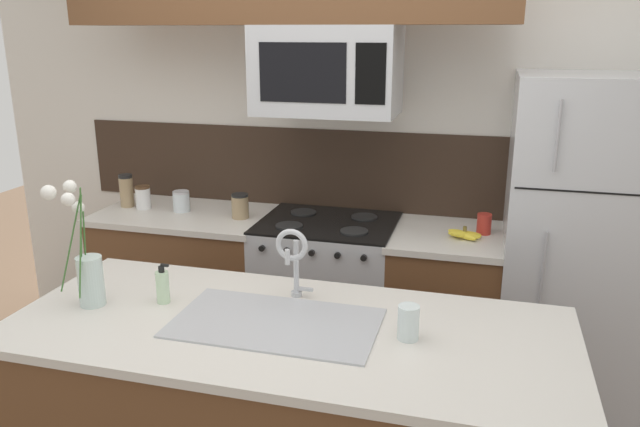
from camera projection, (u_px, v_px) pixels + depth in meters
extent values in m
cube|color=silver|center=(393.00, 146.00, 3.66)|extent=(5.20, 0.10, 2.60)
cube|color=#332319|center=(341.00, 170.00, 3.73)|extent=(3.33, 0.01, 0.48)
cube|color=brown|center=(190.00, 285.00, 3.86)|extent=(1.00, 0.62, 0.88)
cube|color=beige|center=(185.00, 215.00, 3.73)|extent=(1.03, 0.65, 0.03)
cube|color=brown|center=(443.00, 314.00, 3.46)|extent=(0.57, 0.62, 0.88)
cube|color=beige|center=(448.00, 237.00, 3.34)|extent=(0.60, 0.65, 0.03)
cube|color=#B7BABF|center=(327.00, 298.00, 3.63)|extent=(0.76, 0.62, 0.91)
cube|color=black|center=(328.00, 223.00, 3.50)|extent=(0.76, 0.62, 0.01)
cylinder|color=black|center=(289.00, 226.00, 3.41)|extent=(0.15, 0.15, 0.01)
cylinder|color=black|center=(354.00, 231.00, 3.32)|extent=(0.15, 0.15, 0.01)
cylinder|color=black|center=(303.00, 212.00, 3.67)|extent=(0.15, 0.15, 0.01)
cylinder|color=black|center=(364.00, 217.00, 3.57)|extent=(0.15, 0.15, 0.01)
cylinder|color=black|center=(262.00, 248.00, 3.29)|extent=(0.03, 0.02, 0.03)
cylinder|color=black|center=(286.00, 251.00, 3.25)|extent=(0.03, 0.02, 0.03)
cylinder|color=black|center=(312.00, 253.00, 3.22)|extent=(0.03, 0.02, 0.03)
cylinder|color=black|center=(337.00, 255.00, 3.18)|extent=(0.03, 0.02, 0.03)
cylinder|color=black|center=(364.00, 258.00, 3.15)|extent=(0.03, 0.02, 0.03)
cube|color=#B7BABF|center=(327.00, 71.00, 3.24)|extent=(0.74, 0.40, 0.45)
cube|color=black|center=(302.00, 73.00, 3.07)|extent=(0.45, 0.00, 0.29)
cube|color=black|center=(370.00, 74.00, 2.99)|extent=(0.15, 0.00, 0.29)
cube|color=#B7BABF|center=(593.00, 250.00, 3.17)|extent=(0.89, 0.72, 1.76)
cube|color=black|center=(616.00, 194.00, 2.73)|extent=(0.85, 0.00, 0.01)
cylinder|color=#99999E|center=(558.00, 136.00, 2.71)|extent=(0.01, 0.01, 0.32)
cylinder|color=#99999E|center=(540.00, 299.00, 2.93)|extent=(0.01, 0.01, 0.67)
cylinder|color=#997F5B|center=(127.00, 192.00, 3.82)|extent=(0.08, 0.08, 0.18)
cylinder|color=black|center=(125.00, 176.00, 3.79)|extent=(0.08, 0.08, 0.02)
cylinder|color=silver|center=(143.00, 198.00, 3.78)|extent=(0.09, 0.09, 0.13)
cylinder|color=#4C331E|center=(142.00, 187.00, 3.76)|extent=(0.09, 0.09, 0.01)
cylinder|color=silver|center=(181.00, 202.00, 3.73)|extent=(0.10, 0.10, 0.11)
cylinder|color=#B2B2B7|center=(181.00, 192.00, 3.71)|extent=(0.10, 0.10, 0.01)
cylinder|color=#997F5B|center=(240.00, 207.00, 3.59)|extent=(0.10, 0.10, 0.13)
cylinder|color=black|center=(240.00, 195.00, 3.57)|extent=(0.10, 0.10, 0.01)
ellipsoid|color=yellow|center=(462.00, 235.00, 3.24)|extent=(0.17, 0.12, 0.05)
ellipsoid|color=yellow|center=(463.00, 234.00, 3.26)|extent=(0.17, 0.09, 0.05)
ellipsoid|color=yellow|center=(464.00, 235.00, 3.24)|extent=(0.17, 0.04, 0.04)
ellipsoid|color=yellow|center=(466.00, 234.00, 3.25)|extent=(0.18, 0.09, 0.05)
ellipsoid|color=yellow|center=(467.00, 235.00, 3.24)|extent=(0.16, 0.13, 0.07)
cylinder|color=brown|center=(465.00, 229.00, 3.24)|extent=(0.02, 0.02, 0.03)
cylinder|color=#B22D23|center=(484.00, 224.00, 3.31)|extent=(0.08, 0.08, 0.11)
cube|color=beige|center=(287.00, 329.00, 2.30)|extent=(2.09, 0.89, 0.03)
cube|color=#ADAFB5|center=(276.00, 323.00, 2.31)|extent=(0.76, 0.44, 0.01)
cube|color=#ADAFB5|center=(233.00, 336.00, 2.38)|extent=(0.30, 0.33, 0.15)
cube|color=#ADAFB5|center=(321.00, 348.00, 2.29)|extent=(0.30, 0.33, 0.15)
cylinder|color=#B7BABF|center=(297.00, 294.00, 2.55)|extent=(0.04, 0.04, 0.02)
cylinder|color=#B7BABF|center=(296.00, 266.00, 2.51)|extent=(0.02, 0.02, 0.22)
torus|color=#B7BABF|center=(292.00, 245.00, 2.43)|extent=(0.13, 0.02, 0.13)
cylinder|color=#B7BABF|center=(287.00, 257.00, 2.39)|extent=(0.02, 0.02, 0.06)
cube|color=#B7BABF|center=(305.00, 289.00, 2.53)|extent=(0.07, 0.01, 0.01)
cylinder|color=beige|center=(163.00, 287.00, 2.47)|extent=(0.05, 0.05, 0.13)
cylinder|color=black|center=(161.00, 269.00, 2.45)|extent=(0.02, 0.02, 0.02)
cube|color=black|center=(165.00, 265.00, 2.44)|extent=(0.03, 0.01, 0.01)
cylinder|color=silver|center=(408.00, 322.00, 2.18)|extent=(0.08, 0.08, 0.13)
cylinder|color=silver|center=(91.00, 281.00, 2.44)|extent=(0.10, 0.10, 0.20)
cylinder|color=silver|center=(93.00, 296.00, 2.46)|extent=(0.09, 0.09, 0.06)
cylinder|color=#386B2D|center=(71.00, 243.00, 2.39)|extent=(0.10, 0.06, 0.39)
sphere|color=white|center=(49.00, 193.00, 2.31)|extent=(0.06, 0.06, 0.06)
cylinder|color=#386B2D|center=(80.00, 247.00, 2.36)|extent=(0.01, 0.09, 0.39)
sphere|color=white|center=(68.00, 199.00, 2.26)|extent=(0.05, 0.05, 0.05)
cylinder|color=#386B2D|center=(85.00, 249.00, 2.43)|extent=(0.05, 0.04, 0.32)
sphere|color=white|center=(78.00, 208.00, 2.41)|extent=(0.05, 0.05, 0.05)
cylinder|color=#386B2D|center=(81.00, 240.00, 2.40)|extent=(0.05, 0.01, 0.42)
sphere|color=white|center=(70.00, 187.00, 2.35)|extent=(0.05, 0.05, 0.05)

